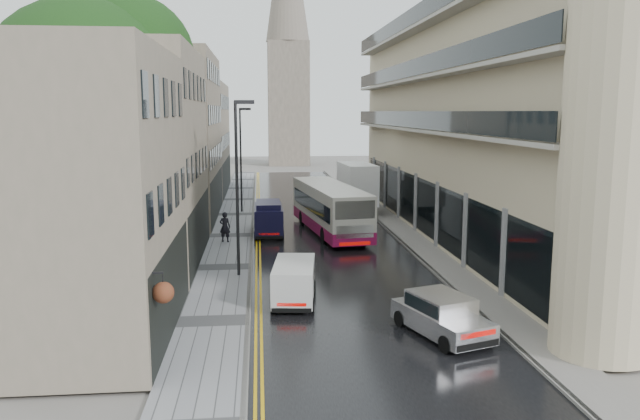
{
  "coord_description": "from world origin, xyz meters",
  "views": [
    {
      "loc": [
        -4.06,
        -12.03,
        7.95
      ],
      "look_at": [
        -1.09,
        18.0,
        3.17
      ],
      "focal_mm": 35.0,
      "sensor_mm": 36.0,
      "label": 1
    }
  ],
  "objects": [
    {
      "name": "lamp_post_near",
      "position": [
        -5.09,
        17.56,
        4.28
      ],
      "size": [
        0.95,
        0.3,
        8.32
      ],
      "primitive_type": null,
      "rotation": [
        0.0,
        0.0,
        0.1
      ],
      "color": "black",
      "rests_on": "left_sidewalk"
    },
    {
      "name": "cream_bus",
      "position": [
        -0.18,
        24.87,
        1.6
      ],
      "size": [
        4.18,
        11.81,
        3.15
      ],
      "primitive_type": null,
      "rotation": [
        0.0,
        0.0,
        0.14
      ],
      "color": "beige",
      "rests_on": "road"
    },
    {
      "name": "right_sidewalk",
      "position": [
        5.4,
        27.5,
        0.06
      ],
      "size": [
        1.8,
        85.0,
        0.12
      ],
      "primitive_type": "cube",
      "color": "slate",
      "rests_on": "ground"
    },
    {
      "name": "church_spire",
      "position": [
        0.5,
        82.0,
        20.0
      ],
      "size": [
        6.4,
        6.4,
        40.0
      ],
      "primitive_type": null,
      "color": "gray",
      "rests_on": "ground"
    },
    {
      "name": "road",
      "position": [
        0.0,
        27.5,
        0.01
      ],
      "size": [
        9.0,
        85.0,
        0.02
      ],
      "primitive_type": "cube",
      "color": "black",
      "rests_on": "ground"
    },
    {
      "name": "pedestrian",
      "position": [
        -6.14,
        25.43,
        1.04
      ],
      "size": [
        0.76,
        0.6,
        1.84
      ],
      "primitive_type": "imported",
      "rotation": [
        0.0,
        0.0,
        2.88
      ],
      "color": "black",
      "rests_on": "left_sidewalk"
    },
    {
      "name": "tree_near",
      "position": [
        -12.5,
        20.0,
        6.95
      ],
      "size": [
        10.56,
        10.56,
        13.89
      ],
      "primitive_type": null,
      "color": "black",
      "rests_on": "ground"
    },
    {
      "name": "white_lorry",
      "position": [
        2.65,
        34.98,
        1.98
      ],
      "size": [
        2.7,
        7.59,
        3.92
      ],
      "primitive_type": null,
      "rotation": [
        0.0,
        0.0,
        0.06
      ],
      "color": "white",
      "rests_on": "road"
    },
    {
      "name": "silver_hatchback",
      "position": [
        2.05,
        7.18,
        0.79
      ],
      "size": [
        3.0,
        4.44,
        1.53
      ],
      "primitive_type": null,
      "rotation": [
        0.0,
        0.0,
        0.33
      ],
      "color": "silver",
      "rests_on": "road"
    },
    {
      "name": "lamp_post_far",
      "position": [
        -5.43,
        37.03,
        4.15
      ],
      "size": [
        0.93,
        0.38,
        8.07
      ],
      "primitive_type": null,
      "rotation": [
        0.0,
        0.0,
        -0.21
      ],
      "color": "black",
      "rests_on": "left_sidewalk"
    },
    {
      "name": "tree_far",
      "position": [
        -12.2,
        33.0,
        6.23
      ],
      "size": [
        9.24,
        9.24,
        12.46
      ],
      "primitive_type": null,
      "color": "black",
      "rests_on": "ground"
    },
    {
      "name": "left_sidewalk",
      "position": [
        -5.85,
        27.5,
        0.06
      ],
      "size": [
        2.7,
        85.0,
        0.12
      ],
      "primitive_type": "cube",
      "color": "gray",
      "rests_on": "ground"
    },
    {
      "name": "navy_van",
      "position": [
        -4.3,
        26.37,
        1.16
      ],
      "size": [
        1.79,
        4.47,
        2.28
      ],
      "primitive_type": null,
      "rotation": [
        0.0,
        0.0,
        0.0
      ],
      "color": "black",
      "rests_on": "road"
    },
    {
      "name": "white_van",
      "position": [
        -3.55,
        12.01,
        0.89
      ],
      "size": [
        2.07,
        4.0,
        1.74
      ],
      "primitive_type": null,
      "rotation": [
        0.0,
        0.0,
        -0.11
      ],
      "color": "silver",
      "rests_on": "road"
    },
    {
      "name": "old_shop_row",
      "position": [
        -9.45,
        30.0,
        6.0
      ],
      "size": [
        4.5,
        56.0,
        12.0
      ],
      "primitive_type": null,
      "color": "gray",
      "rests_on": "ground"
    },
    {
      "name": "modern_block",
      "position": [
        10.3,
        26.0,
        7.0
      ],
      "size": [
        8.0,
        40.0,
        14.0
      ],
      "primitive_type": null,
      "color": "#C1AF90",
      "rests_on": "ground"
    }
  ]
}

